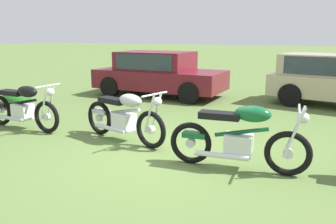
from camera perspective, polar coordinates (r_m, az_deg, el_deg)
name	(u,v)px	position (r m, az deg, el deg)	size (l,w,h in m)	color
ground_plane	(167,154)	(5.87, -0.11, -6.96)	(120.00, 120.00, 0.00)	#567038
motorcycle_black	(23,107)	(7.91, -22.87, 0.80)	(2.08, 0.64, 1.02)	black
motorcycle_silver	(124,116)	(6.50, -7.28, -0.74)	(2.02, 0.81, 1.02)	black
motorcycle_green	(239,138)	(5.19, 11.66, -4.19)	(2.09, 0.64, 1.02)	black
car_burgundy	(158,71)	(11.28, -1.66, 6.71)	(4.19, 1.95, 1.43)	maroon
shrub_low	(16,99)	(10.35, -23.72, 1.99)	(0.84, 0.68, 0.48)	#23661E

